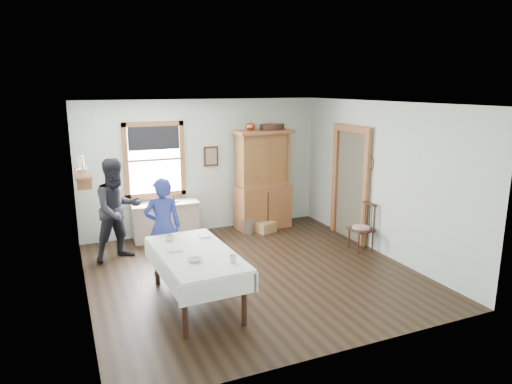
% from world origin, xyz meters
% --- Properties ---
extents(room, '(5.01, 5.01, 2.70)m').
position_xyz_m(room, '(0.00, 0.00, 1.35)').
color(room, black).
rests_on(room, ground).
extents(window, '(1.18, 0.07, 1.48)m').
position_xyz_m(window, '(-1.00, 2.47, 1.63)').
color(window, white).
rests_on(window, room).
extents(doorway, '(0.09, 1.14, 2.22)m').
position_xyz_m(doorway, '(2.46, 0.85, 1.16)').
color(doorway, '#4A4335').
rests_on(doorway, room).
extents(wall_shelf, '(0.24, 1.00, 0.44)m').
position_xyz_m(wall_shelf, '(-2.37, 1.54, 1.57)').
color(wall_shelf, '#9A5E2F').
rests_on(wall_shelf, room).
extents(framed_picture, '(0.30, 0.04, 0.40)m').
position_xyz_m(framed_picture, '(0.15, 2.46, 1.55)').
color(framed_picture, '#361D13').
rests_on(framed_picture, room).
extents(rug_beater, '(0.01, 0.27, 0.27)m').
position_xyz_m(rug_beater, '(2.45, 0.30, 1.72)').
color(rug_beater, black).
rests_on(rug_beater, room).
extents(work_counter, '(1.30, 0.53, 0.74)m').
position_xyz_m(work_counter, '(-0.89, 2.20, 0.37)').
color(work_counter, '#CAAF8C').
rests_on(work_counter, room).
extents(china_hutch, '(1.25, 0.66, 2.07)m').
position_xyz_m(china_hutch, '(1.17, 2.14, 1.04)').
color(china_hutch, '#9A5E2F').
rests_on(china_hutch, room).
extents(dining_table, '(1.08, 1.93, 0.76)m').
position_xyz_m(dining_table, '(-1.11, -0.69, 0.38)').
color(dining_table, silver).
rests_on(dining_table, room).
extents(spindle_chair, '(0.44, 0.44, 0.89)m').
position_xyz_m(spindle_chair, '(2.25, 0.16, 0.44)').
color(spindle_chair, '#361D13').
rests_on(spindle_chair, room).
extents(pail, '(0.34, 0.34, 0.28)m').
position_xyz_m(pail, '(0.74, 1.93, 0.14)').
color(pail, gray).
rests_on(pail, room).
extents(wicker_basket, '(0.42, 0.35, 0.21)m').
position_xyz_m(wicker_basket, '(1.09, 1.80, 0.11)').
color(wicker_basket, olive).
rests_on(wicker_basket, room).
extents(woman_blue, '(0.57, 0.40, 1.46)m').
position_xyz_m(woman_blue, '(-1.30, 0.49, 0.73)').
color(woman_blue, navy).
rests_on(woman_blue, room).
extents(figure_dark, '(0.95, 0.83, 1.64)m').
position_xyz_m(figure_dark, '(-1.86, 1.48, 0.82)').
color(figure_dark, black).
rests_on(figure_dark, room).
extents(table_cup_a, '(0.15, 0.15, 0.09)m').
position_xyz_m(table_cup_a, '(-1.33, -0.12, 0.80)').
color(table_cup_a, silver).
rests_on(table_cup_a, dining_table).
extents(table_cup_b, '(0.12, 0.12, 0.10)m').
position_xyz_m(table_cup_b, '(-0.78, -1.25, 0.80)').
color(table_cup_b, silver).
rests_on(table_cup_b, dining_table).
extents(table_bowl, '(0.22, 0.22, 0.05)m').
position_xyz_m(table_bowl, '(-1.21, -1.03, 0.78)').
color(table_bowl, silver).
rests_on(table_bowl, dining_table).
extents(counter_book, '(0.25, 0.27, 0.02)m').
position_xyz_m(counter_book, '(-0.83, 2.19, 0.75)').
color(counter_book, '#786850').
rests_on(counter_book, work_counter).
extents(counter_bowl, '(0.24, 0.24, 0.06)m').
position_xyz_m(counter_bowl, '(-0.99, 2.21, 0.77)').
color(counter_bowl, silver).
rests_on(counter_bowl, work_counter).
extents(shelf_bowl, '(0.22, 0.22, 0.05)m').
position_xyz_m(shelf_bowl, '(-2.37, 1.55, 1.60)').
color(shelf_bowl, silver).
rests_on(shelf_bowl, wall_shelf).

